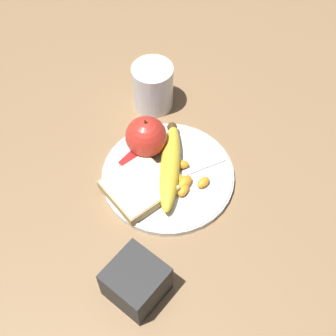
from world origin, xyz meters
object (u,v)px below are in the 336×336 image
Objects in this scene: bread_slice at (139,187)px; banana at (169,164)px; juice_glass at (153,88)px; plate at (168,175)px; jam_packet at (134,163)px; condiment_caddy at (136,282)px; apple at (146,137)px; fork at (173,178)px.

banana is at bearing -10.92° from bread_slice.
plate is at bearing -131.70° from juice_glass.
juice_glass is 0.55× the size of banana.
jam_packet is at bearing 49.86° from bread_slice.
banana is 3.95× the size of jam_packet.
juice_glass is 0.18m from jam_packet.
jam_packet is 0.56× the size of condiment_caddy.
apple is 0.48× the size of banana.
fork is at bearing -104.24° from apple.
plate is 0.01m from fork.
apple is at bearing -145.37° from juice_glass.
condiment_caddy is (-0.33, -0.24, -0.01)m from juice_glass.
plate is at bearing -70.37° from fork.
apple is 1.90× the size of jam_packet.
jam_packet is at bearing 121.64° from banana.
bread_slice is at bearing 169.08° from banana.
condiment_caddy is (-0.20, -0.10, 0.03)m from plate.
juice_glass is 0.13m from apple.
juice_glass reaches higher than condiment_caddy.
jam_packet is (0.04, 0.04, -0.00)m from bread_slice.
banana is 0.23m from condiment_caddy.
juice_glass is at bearing 36.43° from condiment_caddy.
plate is 1.44× the size of fork.
jam_packet is (-0.03, 0.06, -0.01)m from banana.
apple is 0.51× the size of fork.
banana is at bearing 26.50° from condiment_caddy.
bread_slice is at bearing -1.73° from fork.
apple reaches higher than condiment_caddy.
jam_packet is at bearing -151.62° from juice_glass.
juice_glass reaches higher than fork.
bread_slice is (-0.06, 0.02, 0.02)m from plate.
plate is 0.07m from jam_packet.
juice_glass is at bearing 49.18° from banana.
plate is 5.39× the size of jam_packet.
juice_glass is 0.23m from bread_slice.
juice_glass is at bearing 34.63° from apple.
juice_glass is (0.13, 0.14, 0.04)m from plate.
fork reaches higher than plate.
fork is at bearing -71.66° from jam_packet.
juice_glass is 0.77× the size of bread_slice.
jam_packet is (-0.05, -0.01, -0.03)m from apple.
apple is at bearing 10.18° from jam_packet.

